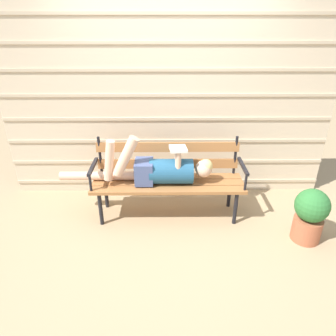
{
  "coord_description": "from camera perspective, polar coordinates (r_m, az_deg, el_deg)",
  "views": [
    {
      "loc": [
        -0.03,
        -2.87,
        2.12
      ],
      "look_at": [
        0.0,
        0.14,
        0.62
      ],
      "focal_mm": 32.65,
      "sensor_mm": 36.0,
      "label": 1
    }
  ],
  "objects": [
    {
      "name": "house_siding",
      "position": [
        3.74,
        -0.09,
        11.41
      ],
      "size": [
        4.0,
        0.08,
        2.3
      ],
      "color": "beige",
      "rests_on": "ground"
    },
    {
      "name": "potted_plant",
      "position": [
        3.46,
        25.01,
        -7.78
      ],
      "size": [
        0.34,
        0.34,
        0.59
      ],
      "color": "#AD5B3D",
      "rests_on": "ground"
    },
    {
      "name": "reclining_person",
      "position": [
        3.37,
        -1.93,
        -0.24
      ],
      "size": [
        1.72,
        0.28,
        0.58
      ],
      "color": "#23567A"
    },
    {
      "name": "ground_plane",
      "position": [
        3.57,
        0.02,
        -9.99
      ],
      "size": [
        12.0,
        12.0,
        0.0
      ],
      "primitive_type": "plane",
      "color": "tan"
    },
    {
      "name": "park_bench",
      "position": [
        3.49,
        -0.01,
        -1.39
      ],
      "size": [
        1.71,
        0.47,
        0.91
      ],
      "color": "#9E6638",
      "rests_on": "ground"
    }
  ]
}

